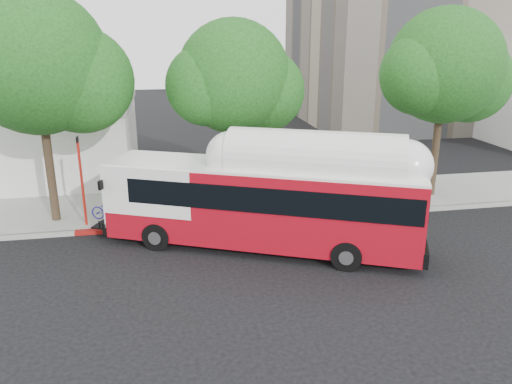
% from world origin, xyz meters
% --- Properties ---
extents(ground, '(120.00, 120.00, 0.00)m').
position_xyz_m(ground, '(0.00, 0.00, 0.00)').
color(ground, black).
rests_on(ground, ground).
extents(sidewalk, '(60.00, 5.00, 0.15)m').
position_xyz_m(sidewalk, '(0.00, 6.50, 0.07)').
color(sidewalk, gray).
rests_on(sidewalk, ground).
extents(curb_strip, '(60.00, 0.30, 0.15)m').
position_xyz_m(curb_strip, '(0.00, 3.90, 0.07)').
color(curb_strip, gray).
rests_on(curb_strip, ground).
extents(red_curb_segment, '(10.00, 0.32, 0.16)m').
position_xyz_m(red_curb_segment, '(-3.00, 3.90, 0.08)').
color(red_curb_segment, maroon).
rests_on(red_curb_segment, ground).
extents(street_tree_left, '(6.67, 5.80, 9.74)m').
position_xyz_m(street_tree_left, '(-8.53, 5.56, 6.60)').
color(street_tree_left, '#2D2116').
rests_on(street_tree_left, ground).
extents(street_tree_mid, '(5.75, 5.00, 8.62)m').
position_xyz_m(street_tree_mid, '(-0.59, 6.06, 5.91)').
color(street_tree_mid, '#2D2116').
rests_on(street_tree_mid, ground).
extents(street_tree_right, '(6.21, 5.40, 9.18)m').
position_xyz_m(street_tree_right, '(9.44, 5.86, 6.26)').
color(street_tree_right, '#2D2116').
rests_on(street_tree_right, ground).
extents(transit_bus, '(12.45, 7.26, 3.75)m').
position_xyz_m(transit_bus, '(-0.61, 1.19, 1.75)').
color(transit_bus, '#9E0A18').
rests_on(transit_bus, ground).
extents(signal_pole, '(0.11, 0.37, 3.96)m').
position_xyz_m(signal_pole, '(-7.62, 4.59, 2.03)').
color(signal_pole, red).
rests_on(signal_pole, ground).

